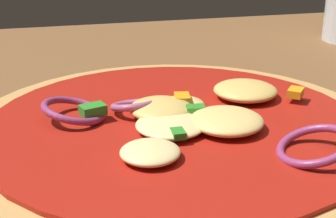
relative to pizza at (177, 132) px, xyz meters
name	(u,v)px	position (x,y,z in m)	size (l,w,h in m)	color
dining_table	(158,160)	(-0.01, 0.02, -0.03)	(1.26, 0.83, 0.04)	brown
pizza	(177,132)	(0.00, 0.00, 0.00)	(0.29, 0.29, 0.04)	tan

